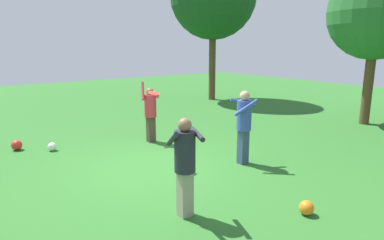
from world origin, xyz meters
TOP-DOWN VIEW (x-y plane):
  - ground_plane at (0.00, 0.00)m, footprint 40.00×40.00m
  - person_thrower at (-1.86, 1.08)m, footprint 0.63×0.64m
  - person_catcher at (2.25, -0.62)m, footprint 0.68×0.64m
  - person_bystander at (1.04, 1.92)m, footprint 0.72×0.74m
  - frisbee at (-0.11, 0.20)m, footprint 0.33×0.34m
  - ball_red at (-3.31, -2.22)m, footprint 0.27×0.27m
  - ball_orange at (3.43, 1.00)m, footprint 0.24×0.24m
  - ball_white at (-2.68, -1.47)m, footprint 0.22×0.22m
  - tree_center at (0.72, 8.37)m, footprint 3.18×3.18m

SIDE VIEW (x-z plane):
  - ground_plane at x=0.00m, z-range 0.00..0.00m
  - ball_white at x=-2.68m, z-range 0.00..0.22m
  - ball_orange at x=3.43m, z-range 0.00..0.24m
  - ball_red at x=-3.31m, z-range 0.00..0.27m
  - person_thrower at x=-1.86m, z-range 0.07..1.81m
  - person_catcher at x=2.25m, z-range 0.15..1.80m
  - person_bystander at x=1.04m, z-range 0.16..1.91m
  - frisbee at x=-0.11m, z-range 1.65..1.73m
  - tree_center at x=0.72m, z-range 1.10..6.54m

